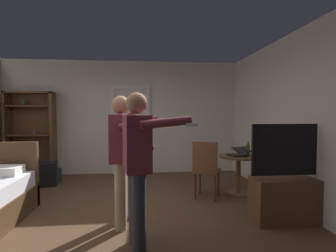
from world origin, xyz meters
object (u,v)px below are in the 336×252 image
Objects in this scene: bookshelf at (31,131)px; person_striped_shirt at (122,150)px; side_table at (238,168)px; laptop at (239,153)px; bottle_on_table at (248,150)px; tv_flatscreen at (293,192)px; suitcase_dark at (45,176)px; suitcase_small at (45,174)px; person_blue_shirt at (138,159)px; wooden_chair at (206,167)px.

person_striped_shirt is at bearing -50.87° from bookshelf.
laptop reaches higher than side_table.
bookshelf is at bearing 158.24° from bottle_on_table.
side_table is (4.26, -1.68, -0.58)m from bookshelf.
side_table is (-0.29, 1.22, 0.08)m from tv_flatscreen.
bottle_on_table is 0.47× the size of suitcase_dark.
suitcase_small is (-3.70, 0.92, -0.24)m from side_table.
person_blue_shirt is at bearing -69.70° from person_striped_shirt.
wooden_chair is 1.91m from person_blue_shirt.
suitcase_dark is at bearing 164.41° from side_table.
tv_flatscreen is 1.22m from bottle_on_table.
laptop is at bearing 165.84° from bottle_on_table.
person_striped_shirt reaches higher than bottle_on_table.
tv_flatscreen reaches higher than suitcase_small.
laptop reaches higher than suitcase_dark.
laptop is 2.26m from person_striped_shirt.
person_striped_shirt reaches higher than person_blue_shirt.
person_striped_shirt is at bearing 177.01° from tv_flatscreen.
bookshelf is 3.53× the size of suitcase_dark.
suitcase_small is (-1.92, 2.62, -0.74)m from person_blue_shirt.
person_striped_shirt is (-1.34, -0.88, 0.44)m from wooden_chair.
bookshelf reaches higher than person_striped_shirt.
side_table is 0.42× the size of person_blue_shirt.
laptop is 0.42× the size of wooden_chair.
side_table is 2.34m from person_striped_shirt.
bottle_on_table is 0.15× the size of person_striped_shirt.
bookshelf is at bearing 129.13° from person_striped_shirt.
person_striped_shirt is (2.26, -2.78, -0.07)m from bookshelf.
wooden_chair is at bearing 33.35° from person_striped_shirt.
bookshelf reaches higher than suitcase_small.
tv_flatscreen is 2.20m from person_blue_shirt.
person_striped_shirt reaches higher than side_table.
wooden_chair is at bearing -164.32° from laptop.
suitcase_dark is (-3.89, 1.13, -0.65)m from bottle_on_table.
suitcase_dark is (-3.75, 1.05, -0.32)m from side_table.
suitcase_small is at bearing 130.03° from person_striped_shirt.
tv_flatscreen reaches higher than side_table.
bottle_on_table reaches higher than suitcase_dark.
bottle_on_table is 4.01m from suitcase_small.
tv_flatscreen is 1.27m from laptop.
person_blue_shirt is 3.60× the size of suitcase_small.
suitcase_dark is (-4.04, 2.27, -0.24)m from tv_flatscreen.
laptop is 3.94m from suitcase_dark.
wooden_chair is at bearing 133.30° from tv_flatscreen.
bottle_on_table is at bearing 0.86° from suitcase_dark.
side_table is at bearing 28.91° from person_striped_shirt.
side_table is 2.51m from person_blue_shirt.
suitcase_small is at bearing 165.98° from side_table.
person_blue_shirt is 3.05× the size of suitcase_dark.
side_table is 2.73× the size of bottle_on_table.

